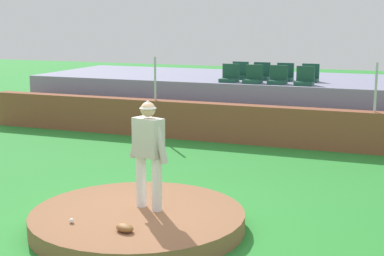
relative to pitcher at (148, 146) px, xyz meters
name	(u,v)px	position (x,y,z in m)	size (l,w,h in m)	color
ground_plane	(138,228)	(-0.11, -0.20, -1.27)	(60.00, 60.00, 0.00)	#2B8B31
pitchers_mound	(138,220)	(-0.11, -0.20, -1.13)	(3.31, 3.31, 0.28)	#915F3F
pitcher	(148,146)	(0.00, 0.00, 0.00)	(0.78, 0.39, 1.71)	silver
baseball	(72,221)	(-0.76, -1.02, -0.96)	(0.07, 0.07, 0.07)	white
fielding_glove	(125,228)	(0.11, -1.03, -0.94)	(0.30, 0.20, 0.11)	brown
brick_barrier	(252,125)	(-0.11, 6.44, -0.77)	(15.78, 0.40, 1.00)	brown
fence_post_left	(155,78)	(-2.85, 6.44, 0.33)	(0.06, 0.06, 1.18)	silver
fence_post_right	(376,87)	(2.89, 6.44, 0.33)	(0.06, 0.06, 1.18)	silver
bleacher_platform	(279,101)	(-0.11, 9.42, -0.55)	(14.89, 4.38, 1.44)	gray
stadium_chair_0	(230,76)	(-1.15, 7.78, 0.32)	(0.48, 0.44, 0.50)	#1B4A38
stadium_chair_1	(253,77)	(-0.45, 7.73, 0.32)	(0.48, 0.44, 0.50)	#1B4A38
stadium_chair_2	(278,78)	(0.23, 7.77, 0.32)	(0.48, 0.44, 0.50)	#1B4A38
stadium_chair_3	(305,79)	(0.97, 7.74, 0.32)	(0.48, 0.44, 0.50)	#1B4A38
stadium_chair_4	(240,73)	(-1.13, 8.69, 0.32)	(0.48, 0.44, 0.50)	#1B4A38
stadium_chair_5	(261,74)	(-0.48, 8.68, 0.32)	(0.48, 0.44, 0.50)	#1B4A38
stadium_chair_6	(285,75)	(0.22, 8.66, 0.32)	(0.48, 0.44, 0.50)	#1B4A38
stadium_chair_7	(310,76)	(0.95, 8.64, 0.32)	(0.48, 0.44, 0.50)	#1B4A38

